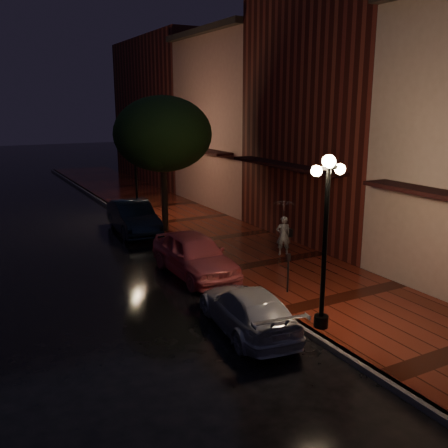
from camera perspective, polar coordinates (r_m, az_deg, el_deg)
ground at (r=16.75m, az=-0.88°, el=-5.93°), size 120.00×120.00×0.00m
sidewalk at (r=17.83m, az=5.56°, el=-4.52°), size 4.50×60.00×0.15m
curb at (r=16.73m, az=-0.88°, el=-5.69°), size 0.25×60.00×0.15m
storefront_mid at (r=21.46m, az=13.68°, el=12.97°), size 5.00×8.00×11.00m
storefront_far at (r=27.96m, az=2.37°, el=11.35°), size 5.00×8.00×9.00m
storefront_extra at (r=36.89m, az=-5.78°, el=12.62°), size 5.00×12.00×10.00m
streetlamp_near at (r=12.19m, az=11.51°, el=-0.94°), size 0.96×0.36×4.31m
streetlamp_far at (r=24.43m, az=-10.05°, el=6.35°), size 0.96×0.36×4.31m
street_tree at (r=21.54m, az=-6.97°, el=9.90°), size 4.16×4.16×5.80m
pink_car at (r=16.63m, az=-3.39°, el=-3.50°), size 1.72×4.22×1.44m
navy_car at (r=22.38m, az=-10.33°, el=0.76°), size 1.80×4.41×1.42m
silver_car at (r=12.75m, az=2.72°, el=-9.72°), size 2.04×4.03×1.12m
woman_with_umbrella at (r=18.28m, az=6.86°, el=0.56°), size 0.85×0.87×2.05m
parking_meter at (r=14.83m, az=7.34°, el=-5.13°), size 0.12×0.09×1.18m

